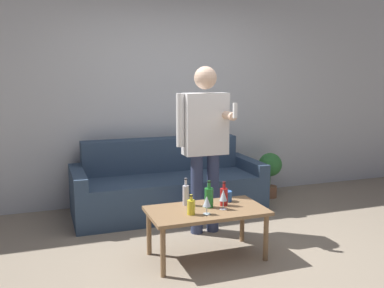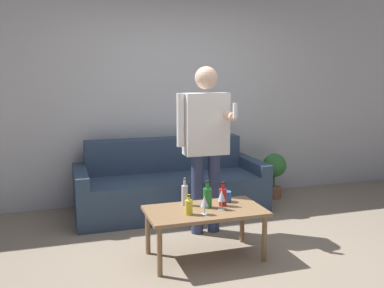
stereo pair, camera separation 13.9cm
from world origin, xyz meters
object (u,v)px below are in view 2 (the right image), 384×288
Objects in this scene: coffee_table at (205,215)px; bottle_orange at (223,196)px; person_standing_front at (205,137)px; couch at (170,186)px.

bottle_orange is (0.18, 0.05, 0.13)m from coffee_table.
bottle_orange reaches higher than coffee_table.
person_standing_front is at bearing 87.67° from bottle_orange.
coffee_table is 0.61× the size of person_standing_front.
couch reaches higher than coffee_table.
person_standing_front reaches higher than bottle_orange.
bottle_orange is at bearing 14.85° from coffee_table.
bottle_orange is at bearing -83.77° from couch.
couch is 1.37m from coffee_table.
couch is at bearing 101.91° from person_standing_front.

